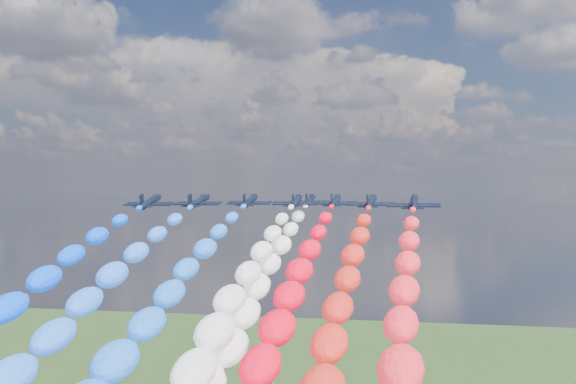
# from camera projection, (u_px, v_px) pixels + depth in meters

# --- Properties ---
(jet_0) EXTENTS (10.30, 13.85, 5.46)m
(jet_0) POSITION_uv_depth(u_px,v_px,m) (150.00, 202.00, 144.60)
(jet_0) COLOR black
(jet_1) EXTENTS (10.62, 14.07, 5.46)m
(jet_1) POSITION_uv_depth(u_px,v_px,m) (199.00, 201.00, 149.22)
(jet_1) COLOR black
(trail_1) EXTENTS (6.81, 121.95, 46.24)m
(trail_1) POSITION_uv_depth(u_px,v_px,m) (34.00, 378.00, 87.47)
(trail_1) COLOR blue
(jet_2) EXTENTS (9.90, 13.56, 5.46)m
(jet_2) POSITION_uv_depth(u_px,v_px,m) (250.00, 201.00, 157.42)
(jet_2) COLOR black
(trail_2) EXTENTS (6.81, 121.95, 46.24)m
(trail_2) POSITION_uv_depth(u_px,v_px,m) (132.00, 362.00, 95.68)
(trail_2) COLOR blue
(jet_3) EXTENTS (10.49, 13.98, 5.46)m
(jet_3) POSITION_uv_depth(u_px,v_px,m) (296.00, 201.00, 151.93)
(jet_3) COLOR black
(trail_3) EXTENTS (6.81, 121.95, 46.24)m
(trail_3) POSITION_uv_depth(u_px,v_px,m) (203.00, 372.00, 90.18)
(trail_3) COLOR silver
(jet_4) EXTENTS (10.00, 13.63, 5.46)m
(jet_4) POSITION_uv_depth(u_px,v_px,m) (310.00, 200.00, 165.60)
(jet_4) COLOR black
(trail_4) EXTENTS (6.81, 121.95, 46.24)m
(trail_4) POSITION_uv_depth(u_px,v_px,m) (237.00, 348.00, 103.86)
(trail_4) COLOR white
(jet_5) EXTENTS (10.09, 13.70, 5.46)m
(jet_5) POSITION_uv_depth(u_px,v_px,m) (335.00, 201.00, 154.82)
(jet_5) COLOR black
(trail_5) EXTENTS (6.81, 121.95, 46.24)m
(trail_5) POSITION_uv_depth(u_px,v_px,m) (271.00, 366.00, 93.07)
(trail_5) COLOR red
(jet_6) EXTENTS (10.56, 14.03, 5.46)m
(jet_6) POSITION_uv_depth(u_px,v_px,m) (371.00, 202.00, 144.34)
(jet_6) COLOR black
(jet_7) EXTENTS (10.08, 13.69, 5.46)m
(jet_7) POSITION_uv_depth(u_px,v_px,m) (414.00, 203.00, 132.28)
(jet_7) COLOR black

